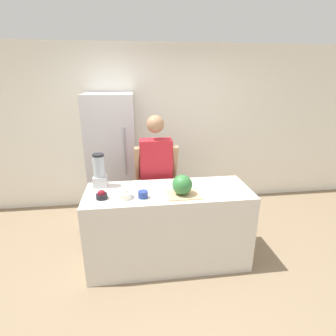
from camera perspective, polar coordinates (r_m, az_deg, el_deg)
name	(u,v)px	position (r m, az deg, el deg)	size (l,w,h in m)	color
ground_plane	(172,279)	(3.12, 0.98, -23.07)	(14.00, 14.00, 0.00)	#7F6B51
wall_back	(155,128)	(4.38, -2.83, 8.68)	(8.00, 0.06, 2.60)	white
counter_island	(168,226)	(3.12, 0.08, -12.60)	(1.83, 0.68, 0.92)	beige
refrigerator	(113,158)	(4.07, -11.96, 2.25)	(0.69, 0.75, 1.89)	#B7B7BC
person	(156,178)	(3.42, -2.60, -2.13)	(0.55, 0.27, 1.67)	gray
cutting_board	(184,194)	(2.79, 3.40, -5.78)	(0.35, 0.27, 0.01)	tan
watermelon	(182,185)	(2.74, 3.11, -3.64)	(0.21, 0.21, 0.21)	#2D6B33
bowl_cherries	(102,195)	(2.78, -14.24, -5.75)	(0.12, 0.12, 0.10)	black
bowl_cream	(123,194)	(2.75, -9.67, -5.62)	(0.18, 0.18, 0.11)	white
bowl_small_blue	(143,194)	(2.73, -5.47, -5.75)	(0.10, 0.10, 0.07)	navy
blender	(99,171)	(3.05, -14.70, -0.69)	(0.15, 0.15, 0.38)	#B7B7BC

